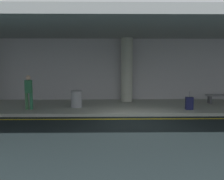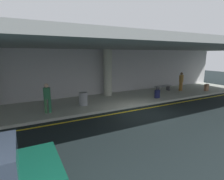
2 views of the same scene
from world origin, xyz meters
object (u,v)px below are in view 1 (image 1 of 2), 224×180
at_px(suitcase_upright_primary, 189,103).
at_px(bench_metal, 221,97).
at_px(support_column_center, 127,70).
at_px(person_waiting_for_ride, 29,90).
at_px(trash_bin_steel, 76,99).

xyz_separation_m(suitcase_upright_primary, bench_metal, (2.30, 1.80, 0.04)).
relative_size(support_column_center, person_waiting_for_ride, 2.17).
xyz_separation_m(person_waiting_for_ride, trash_bin_steel, (2.27, 0.51, -0.54)).
height_order(person_waiting_for_ride, trash_bin_steel, person_waiting_for_ride).
distance_m(suitcase_upright_primary, bench_metal, 2.93).
bearing_deg(person_waiting_for_ride, suitcase_upright_primary, 94.60).
bearing_deg(support_column_center, bench_metal, -8.80).
bearing_deg(person_waiting_for_ride, support_column_center, 121.84).
distance_m(support_column_center, trash_bin_steel, 3.59).
bearing_deg(bench_metal, suitcase_upright_primary, -141.95).
bearing_deg(trash_bin_steel, support_column_center, 34.85).
height_order(suitcase_upright_primary, trash_bin_steel, suitcase_upright_primary).
relative_size(bench_metal, trash_bin_steel, 1.88).
bearing_deg(trash_bin_steel, suitcase_upright_primary, -7.32).
xyz_separation_m(support_column_center, bench_metal, (5.18, -0.80, -1.47)).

